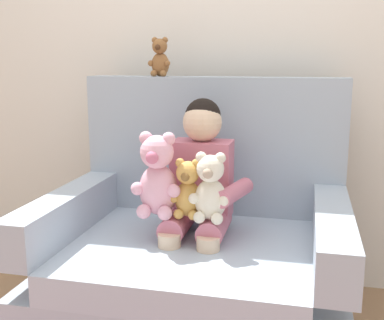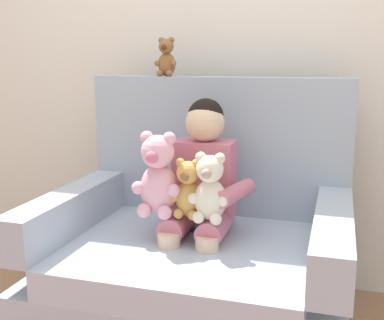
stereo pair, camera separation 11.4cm
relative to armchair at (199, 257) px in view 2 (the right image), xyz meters
The scene contains 7 objects.
back_wall 1.16m from the armchair, 90.00° to the left, with size 6.00×0.10×2.60m, color silver.
armchair is the anchor object (origin of this frame).
seated_child 0.32m from the armchair, 86.25° to the left, with size 0.45×0.39×0.82m.
plush_pink 0.42m from the armchair, 142.36° to the right, with size 0.21×0.17×0.35m.
plush_cream 0.38m from the armchair, 57.61° to the right, with size 0.17×0.14×0.28m.
plush_honey 0.35m from the armchair, 99.83° to the right, with size 0.14×0.12×0.24m.
plush_brown_on_backrest 0.96m from the armchair, 127.20° to the left, with size 0.11×0.09×0.19m.
Camera 2 is at (0.55, -1.89, 1.18)m, focal length 46.06 mm.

